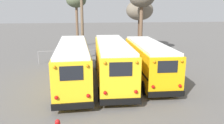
% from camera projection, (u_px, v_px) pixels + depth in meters
% --- Properties ---
extents(ground_plane, '(160.00, 160.00, 0.00)m').
position_uv_depth(ground_plane, '(113.00, 85.00, 17.20)').
color(ground_plane, '#5B5956').
extents(school_bus_0, '(2.69, 10.81, 3.25)m').
position_uv_depth(school_bus_0, '(73.00, 62.00, 17.06)').
color(school_bus_0, yellow).
rests_on(school_bus_0, ground).
extents(school_bus_1, '(2.85, 10.21, 3.32)m').
position_uv_depth(school_bus_1, '(112.00, 61.00, 17.42)').
color(school_bus_1, yellow).
rests_on(school_bus_1, ground).
extents(school_bus_2, '(2.76, 9.62, 3.10)m').
position_uv_depth(school_bus_2, '(148.00, 60.00, 18.30)').
color(school_bus_2, '#EAAA0F').
rests_on(school_bus_2, ground).
extents(utility_pole, '(1.80, 0.33, 8.49)m').
position_uv_depth(utility_pole, '(82.00, 22.00, 25.35)').
color(utility_pole, brown).
rests_on(utility_pole, ground).
extents(bare_tree_0, '(3.86, 3.86, 7.11)m').
position_uv_depth(bare_tree_0, '(140.00, 10.00, 31.33)').
color(bare_tree_0, '#473323').
rests_on(bare_tree_0, ground).
extents(bare_tree_2, '(2.98, 2.98, 8.25)m').
position_uv_depth(bare_tree_2, '(76.00, 1.00, 32.70)').
color(bare_tree_2, brown).
rests_on(bare_tree_2, ground).
extents(fence_line, '(14.26, 0.06, 1.42)m').
position_uv_depth(fence_line, '(104.00, 54.00, 24.39)').
color(fence_line, '#939399').
rests_on(fence_line, ground).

